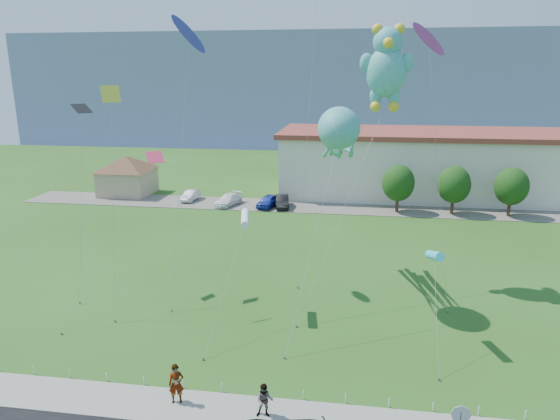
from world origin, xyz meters
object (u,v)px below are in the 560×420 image
object	(u,v)px
pedestrian_left	(176,384)
pedestrian_right	(265,401)
warehouse	(522,165)
parked_car_blue	(268,201)
stop_sign	(460,419)
teddy_bear_kite	(386,66)
parked_car_silver	(191,195)
parked_car_black	(282,201)
octopus_kite	(339,137)
pavilion	(127,171)
parked_car_white	(229,200)

from	to	relation	value
pedestrian_left	pedestrian_right	size ratio (longest dim) A/B	1.21
warehouse	parked_car_blue	xyz separation A→B (m)	(-30.74, -9.99, -3.36)
stop_sign	teddy_bear_kite	world-z (taller)	teddy_bear_kite
warehouse	parked_car_silver	size ratio (longest dim) A/B	16.14
parked_car_black	teddy_bear_kite	world-z (taller)	teddy_bear_kite
octopus_kite	pedestrian_left	bearing A→B (deg)	-116.82
stop_sign	pedestrian_right	distance (m)	8.25
stop_sign	octopus_kite	world-z (taller)	octopus_kite
pedestrian_right	parked_car_black	distance (m)	37.32
pavilion	pedestrian_right	size ratio (longest dim) A/B	5.72
warehouse	parked_car_black	size ratio (longest dim) A/B	14.31
pavilion	warehouse	world-z (taller)	warehouse
pavilion	parked_car_black	world-z (taller)	pavilion
pavilion	parked_car_silver	world-z (taller)	pavilion
pedestrian_left	parked_car_black	size ratio (longest dim) A/B	0.45
parked_car_blue	teddy_bear_kite	size ratio (longest dim) A/B	0.23
parked_car_silver	pavilion	bearing A→B (deg)	173.87
stop_sign	pedestrian_left	xyz separation A→B (m)	(-12.35, 1.73, -0.80)
pedestrian_left	pedestrian_right	xyz separation A→B (m)	(4.27, -0.40, -0.17)
pedestrian_left	parked_car_black	xyz separation A→B (m)	(-0.29, 36.64, -0.31)
pedestrian_left	parked_car_silver	world-z (taller)	pedestrian_left
pedestrian_left	teddy_bear_kite	size ratio (longest dim) A/B	0.11
pedestrian_left	parked_car_black	bearing A→B (deg)	72.00
parked_car_white	teddy_bear_kite	bearing A→B (deg)	-32.45
warehouse	parked_car_black	distance (m)	30.94
pedestrian_right	teddy_bear_kite	xyz separation A→B (m)	(5.54, 17.59, 14.73)
pedestrian_left	parked_car_silver	xyz separation A→B (m)	(-11.93, 38.21, -0.39)
pavilion	octopus_kite	distance (m)	39.69
stop_sign	parked_car_white	size ratio (longest dim) A/B	0.55
teddy_bear_kite	octopus_kite	bearing A→B (deg)	-128.93
parked_car_blue	octopus_kite	world-z (taller)	octopus_kite
pedestrian_right	octopus_kite	world-z (taller)	octopus_kite
parked_car_silver	parked_car_blue	xyz separation A→B (m)	(10.04, -1.73, 0.08)
pavilion	warehouse	distance (m)	50.37
pavilion	pedestrian_left	bearing A→B (deg)	-62.41
parked_car_silver	parked_car_black	bearing A→B (deg)	-0.03
warehouse	teddy_bear_kite	xyz separation A→B (m)	(-19.05, -29.29, 11.51)
octopus_kite	parked_car_black	bearing A→B (deg)	107.06
teddy_bear_kite	parked_car_black	bearing A→B (deg)	117.42
parked_car_white	octopus_kite	size ratio (longest dim) A/B	0.32
warehouse	stop_sign	bearing A→B (deg)	-108.90
pavilion	parked_car_black	bearing A→B (deg)	-10.41
pedestrian_left	parked_car_silver	size ratio (longest dim) A/B	0.51
parked_car_white	pedestrian_left	bearing A→B (deg)	-62.40
pavilion	parked_car_blue	world-z (taller)	pavilion
pavilion	stop_sign	xyz separation A→B (m)	(33.50, -42.21, -1.15)
warehouse	parked_car_black	bearing A→B (deg)	-161.36
pedestrian_right	parked_car_black	size ratio (longest dim) A/B	0.38
pedestrian_left	parked_car_white	xyz separation A→B (m)	(-6.75, 36.65, -0.35)
pavilion	pedestrian_left	world-z (taller)	pavilion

